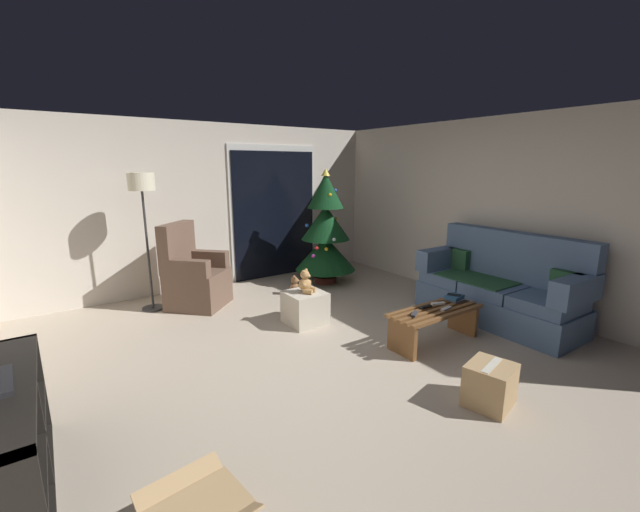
% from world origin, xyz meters
% --- Properties ---
extents(ground_plane, '(7.00, 7.00, 0.00)m').
position_xyz_m(ground_plane, '(0.00, 0.00, 0.00)').
color(ground_plane, '#B2A38E').
extents(wall_back, '(5.72, 0.12, 2.50)m').
position_xyz_m(wall_back, '(0.00, 3.06, 1.25)').
color(wall_back, beige).
rests_on(wall_back, ground).
extents(wall_right, '(0.12, 6.00, 2.50)m').
position_xyz_m(wall_right, '(2.86, 0.00, 1.25)').
color(wall_right, beige).
rests_on(wall_right, ground).
extents(patio_door_frame, '(1.60, 0.02, 2.20)m').
position_xyz_m(patio_door_frame, '(1.05, 2.99, 1.10)').
color(patio_door_frame, silver).
rests_on(patio_door_frame, ground).
extents(patio_door_glass, '(1.50, 0.02, 2.10)m').
position_xyz_m(patio_door_glass, '(1.05, 2.97, 1.05)').
color(patio_door_glass, black).
rests_on(patio_door_glass, ground).
extents(couch, '(0.82, 1.95, 1.08)m').
position_xyz_m(couch, '(2.32, -0.40, 0.40)').
color(couch, slate).
rests_on(couch, ground).
extents(coffee_table, '(1.10, 0.40, 0.38)m').
position_xyz_m(coffee_table, '(1.13, -0.40, 0.26)').
color(coffee_table, brown).
rests_on(coffee_table, ground).
extents(remote_white, '(0.16, 0.09, 0.02)m').
position_xyz_m(remote_white, '(1.27, -0.32, 0.39)').
color(remote_white, silver).
rests_on(remote_white, coffee_table).
extents(remote_graphite, '(0.16, 0.11, 0.02)m').
position_xyz_m(remote_graphite, '(0.82, -0.38, 0.39)').
color(remote_graphite, '#333338').
rests_on(remote_graphite, coffee_table).
extents(remote_silver, '(0.16, 0.06, 0.02)m').
position_xyz_m(remote_silver, '(1.21, -0.47, 0.39)').
color(remote_silver, '#ADADB2').
rests_on(remote_silver, coffee_table).
extents(remote_black, '(0.16, 0.06, 0.02)m').
position_xyz_m(remote_black, '(1.07, -0.31, 0.39)').
color(remote_black, black).
rests_on(remote_black, coffee_table).
extents(book_stack, '(0.23, 0.19, 0.07)m').
position_xyz_m(book_stack, '(1.52, -0.34, 0.42)').
color(book_stack, '#4C4C51').
rests_on(book_stack, coffee_table).
extents(cell_phone, '(0.13, 0.16, 0.01)m').
position_xyz_m(cell_phone, '(1.51, -0.34, 0.45)').
color(cell_phone, black).
rests_on(cell_phone, book_stack).
extents(christmas_tree, '(0.97, 0.97, 1.83)m').
position_xyz_m(christmas_tree, '(1.50, 2.13, 0.82)').
color(christmas_tree, '#4C1E19').
rests_on(christmas_tree, ground).
extents(armchair, '(0.97, 0.97, 1.13)m').
position_xyz_m(armchair, '(-0.60, 2.23, 0.40)').
color(armchair, brown).
rests_on(armchair, ground).
extents(floor_lamp, '(0.32, 0.32, 1.78)m').
position_xyz_m(floor_lamp, '(-1.12, 2.42, 1.51)').
color(floor_lamp, '#2D2D30').
rests_on(floor_lamp, ground).
extents(ottoman, '(0.44, 0.44, 0.39)m').
position_xyz_m(ottoman, '(0.29, 0.86, 0.19)').
color(ottoman, beige).
rests_on(ottoman, ground).
extents(teddy_bear_honey, '(0.21, 0.22, 0.29)m').
position_xyz_m(teddy_bear_honey, '(0.30, 0.85, 0.51)').
color(teddy_bear_honey, tan).
rests_on(teddy_bear_honey, ottoman).
extents(teddy_bear_chestnut_by_tree, '(0.21, 0.21, 0.29)m').
position_xyz_m(teddy_bear_chestnut_by_tree, '(0.76, 1.87, 0.12)').
color(teddy_bear_chestnut_by_tree, brown).
rests_on(teddy_bear_chestnut_by_tree, ground).
extents(cardboard_box_taped_mid_floor, '(0.42, 0.40, 0.34)m').
position_xyz_m(cardboard_box_taped_mid_floor, '(0.58, -1.40, 0.17)').
color(cardboard_box_taped_mid_floor, tan).
rests_on(cardboard_box_taped_mid_floor, ground).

